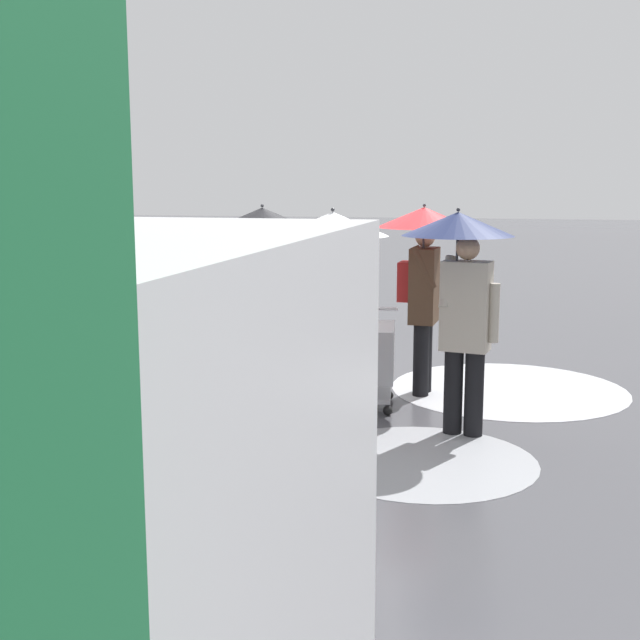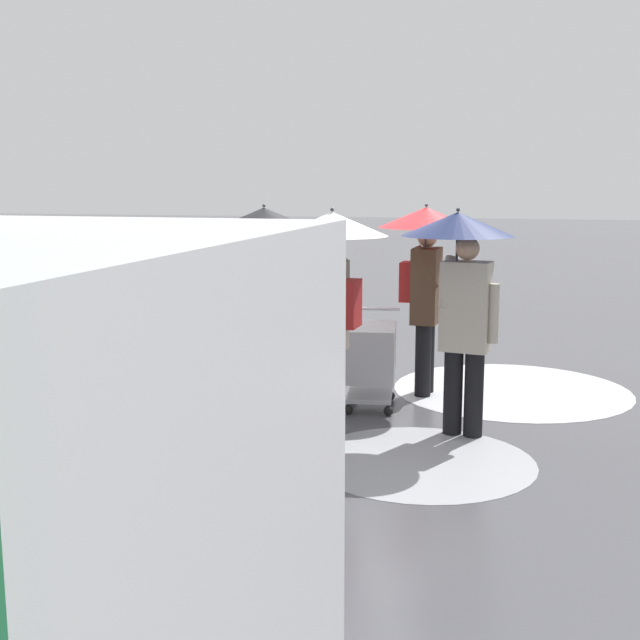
{
  "view_description": "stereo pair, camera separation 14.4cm",
  "coord_description": "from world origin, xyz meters",
  "px_view_note": "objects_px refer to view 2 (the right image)",
  "views": [
    {
      "loc": [
        -2.0,
        9.09,
        2.39
      ],
      "look_at": [
        -0.24,
        1.34,
        1.05
      ],
      "focal_mm": 46.38,
      "sensor_mm": 36.0,
      "label": 1
    },
    {
      "loc": [
        -2.14,
        9.06,
        2.39
      ],
      "look_at": [
        -0.24,
        1.34,
        1.05
      ],
      "focal_mm": 46.38,
      "sensor_mm": 36.0,
      "label": 2
    }
  ],
  "objects_px": {
    "pedestrian_black_side": "(462,271)",
    "pedestrian_far_side": "(331,271)",
    "pedestrian_white_side": "(260,258)",
    "shopping_cart_vendor": "(370,355)",
    "pedestrian_pink_side": "(425,256)",
    "hand_dolly_boxes": "(294,348)"
  },
  "relations": [
    {
      "from": "hand_dolly_boxes",
      "to": "pedestrian_black_side",
      "type": "bearing_deg",
      "value": 152.28
    },
    {
      "from": "hand_dolly_boxes",
      "to": "pedestrian_far_side",
      "type": "bearing_deg",
      "value": 119.42
    },
    {
      "from": "hand_dolly_boxes",
      "to": "pedestrian_pink_side",
      "type": "height_order",
      "value": "pedestrian_pink_side"
    },
    {
      "from": "pedestrian_black_side",
      "to": "pedestrian_far_side",
      "type": "distance_m",
      "value": 1.21
    },
    {
      "from": "pedestrian_pink_side",
      "to": "pedestrian_far_side",
      "type": "height_order",
      "value": "same"
    },
    {
      "from": "hand_dolly_boxes",
      "to": "pedestrian_black_side",
      "type": "xyz_separation_m",
      "value": [
        -1.9,
        1.0,
        1.03
      ]
    },
    {
      "from": "hand_dolly_boxes",
      "to": "pedestrian_far_side",
      "type": "xyz_separation_m",
      "value": [
        -0.74,
        1.31,
        1.03
      ]
    },
    {
      "from": "pedestrian_black_side",
      "to": "pedestrian_white_side",
      "type": "bearing_deg",
      "value": -19.79
    },
    {
      "from": "hand_dolly_boxes",
      "to": "pedestrian_black_side",
      "type": "height_order",
      "value": "pedestrian_black_side"
    },
    {
      "from": "pedestrian_far_side",
      "to": "pedestrian_black_side",
      "type": "bearing_deg",
      "value": -165.3
    },
    {
      "from": "pedestrian_far_side",
      "to": "pedestrian_white_side",
      "type": "bearing_deg",
      "value": -46.43
    },
    {
      "from": "shopping_cart_vendor",
      "to": "pedestrian_black_side",
      "type": "bearing_deg",
      "value": 142.91
    },
    {
      "from": "shopping_cart_vendor",
      "to": "pedestrian_white_side",
      "type": "relative_size",
      "value": 0.47
    },
    {
      "from": "pedestrian_black_side",
      "to": "hand_dolly_boxes",
      "type": "bearing_deg",
      "value": -27.72
    },
    {
      "from": "pedestrian_pink_side",
      "to": "pedestrian_white_side",
      "type": "height_order",
      "value": "same"
    },
    {
      "from": "shopping_cart_vendor",
      "to": "pedestrian_far_side",
      "type": "distance_m",
      "value": 1.46
    },
    {
      "from": "pedestrian_pink_side",
      "to": "pedestrian_black_side",
      "type": "bearing_deg",
      "value": 109.89
    },
    {
      "from": "pedestrian_black_side",
      "to": "pedestrian_white_side",
      "type": "distance_m",
      "value": 2.36
    },
    {
      "from": "pedestrian_far_side",
      "to": "hand_dolly_boxes",
      "type": "bearing_deg",
      "value": -60.58
    },
    {
      "from": "shopping_cart_vendor",
      "to": "hand_dolly_boxes",
      "type": "bearing_deg",
      "value": -15.59
    },
    {
      "from": "pedestrian_pink_side",
      "to": "pedestrian_white_side",
      "type": "bearing_deg",
      "value": 18.59
    },
    {
      "from": "pedestrian_white_side",
      "to": "shopping_cart_vendor",
      "type": "bearing_deg",
      "value": 177.47
    }
  ]
}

